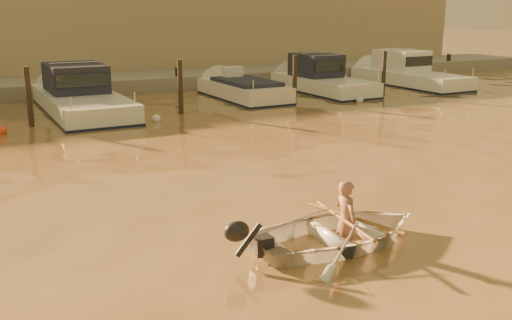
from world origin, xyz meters
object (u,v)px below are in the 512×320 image
moored_boat_2 (81,95)px  moored_boat_3 (243,93)px  person (346,221)px  moored_boat_4 (323,79)px  waterfront_building (99,35)px  dinghy (341,233)px  moored_boat_5 (409,73)px

moored_boat_2 → moored_boat_3: bearing=0.0°
person → moored_boat_4: size_ratio=0.20×
moored_boat_2 → waterfront_building: waterfront_building is taller
moored_boat_2 → moored_boat_4: bearing=0.0°
person → moored_boat_3: (5.68, 15.03, -0.17)m
moored_boat_3 → moored_boat_2: bearing=180.0°
person → waterfront_building: waterfront_building is taller
moored_boat_2 → moored_boat_3: (6.94, 0.00, -0.40)m
dinghy → person: 0.22m
moored_boat_5 → waterfront_building: 17.18m
moored_boat_2 → person: bearing=-85.2°
dinghy → moored_boat_2: size_ratio=0.36×
moored_boat_4 → moored_boat_5: bearing=0.0°
moored_boat_4 → waterfront_building: size_ratio=0.15×
moored_boat_5 → moored_boat_2: bearing=180.0°
dinghy → waterfront_building: waterfront_building is taller
moored_boat_5 → moored_boat_3: bearing=180.0°
dinghy → moored_boat_5: 21.47m
moored_boat_2 → moored_boat_4: (11.14, 0.00, 0.00)m
moored_boat_4 → moored_boat_5: same height
moored_boat_2 → moored_boat_5: 16.49m
moored_boat_3 → waterfront_building: bearing=107.8°
person → moored_boat_2: moored_boat_2 is taller
moored_boat_4 → dinghy: bearing=-123.6°
moored_boat_2 → waterfront_building: bearing=72.8°
dinghy → waterfront_building: bearing=-4.3°
dinghy → moored_boat_5: (15.33, 15.03, 0.43)m
moored_boat_3 → waterfront_building: waterfront_building is taller
moored_boat_2 → moored_boat_5: (16.49, 0.00, 0.00)m
person → moored_boat_5: bearing=-44.8°
moored_boat_2 → moored_boat_4: same height
person → moored_boat_5: moored_boat_5 is taller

